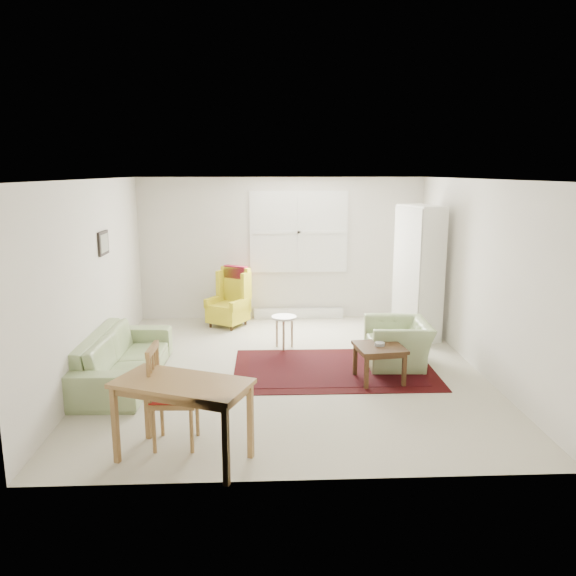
{
  "coord_description": "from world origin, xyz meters",
  "views": [
    {
      "loc": [
        -0.34,
        -7.11,
        2.6
      ],
      "look_at": [
        0.0,
        0.3,
        1.05
      ],
      "focal_mm": 35.0,
      "sensor_mm": 36.0,
      "label": 1
    }
  ],
  "objects_px": {
    "sofa": "(123,348)",
    "desk": "(183,421)",
    "cabinet": "(419,272)",
    "armchair": "(398,339)",
    "wingback_chair": "(228,297)",
    "coffee_table": "(379,363)",
    "stool": "(284,332)",
    "desk_chair": "(175,396)"
  },
  "relations": [
    {
      "from": "sofa",
      "to": "armchair",
      "type": "xyz_separation_m",
      "value": [
        3.59,
        0.45,
        -0.06
      ]
    },
    {
      "from": "wingback_chair",
      "to": "desk_chair",
      "type": "relative_size",
      "value": 1.02
    },
    {
      "from": "sofa",
      "to": "stool",
      "type": "height_order",
      "value": "sofa"
    },
    {
      "from": "sofa",
      "to": "desk_chair",
      "type": "height_order",
      "value": "desk_chair"
    },
    {
      "from": "wingback_chair",
      "to": "coffee_table",
      "type": "xyz_separation_m",
      "value": [
        2.05,
        -2.67,
        -0.27
      ]
    },
    {
      "from": "armchair",
      "to": "coffee_table",
      "type": "bearing_deg",
      "value": -29.67
    },
    {
      "from": "stool",
      "to": "wingback_chair",
      "type": "bearing_deg",
      "value": 125.67
    },
    {
      "from": "wingback_chair",
      "to": "stool",
      "type": "xyz_separation_m",
      "value": [
        0.91,
        -1.27,
        -0.26
      ]
    },
    {
      "from": "stool",
      "to": "cabinet",
      "type": "distance_m",
      "value": 2.33
    },
    {
      "from": "armchair",
      "to": "stool",
      "type": "distance_m",
      "value": 1.72
    },
    {
      "from": "stool",
      "to": "cabinet",
      "type": "xyz_separation_m",
      "value": [
        2.13,
        0.49,
        0.8
      ]
    },
    {
      "from": "desk",
      "to": "cabinet",
      "type": "bearing_deg",
      "value": 49.93
    },
    {
      "from": "coffee_table",
      "to": "sofa",
      "type": "bearing_deg",
      "value": 176.95
    },
    {
      "from": "sofa",
      "to": "cabinet",
      "type": "relative_size",
      "value": 1.01
    },
    {
      "from": "desk_chair",
      "to": "wingback_chair",
      "type": "bearing_deg",
      "value": -1.15
    },
    {
      "from": "cabinet",
      "to": "wingback_chair",
      "type": "bearing_deg",
      "value": 150.89
    },
    {
      "from": "sofa",
      "to": "wingback_chair",
      "type": "relative_size",
      "value": 2.09
    },
    {
      "from": "sofa",
      "to": "armchair",
      "type": "relative_size",
      "value": 2.26
    },
    {
      "from": "armchair",
      "to": "desk",
      "type": "relative_size",
      "value": 0.78
    },
    {
      "from": "cabinet",
      "to": "desk_chair",
      "type": "distance_m",
      "value": 4.8
    },
    {
      "from": "armchair",
      "to": "cabinet",
      "type": "distance_m",
      "value": 1.57
    },
    {
      "from": "stool",
      "to": "desk_chair",
      "type": "bearing_deg",
      "value": -111.31
    },
    {
      "from": "wingback_chair",
      "to": "stool",
      "type": "bearing_deg",
      "value": -22.93
    },
    {
      "from": "coffee_table",
      "to": "desk",
      "type": "relative_size",
      "value": 0.48
    },
    {
      "from": "wingback_chair",
      "to": "desk",
      "type": "bearing_deg",
      "value": -60.26
    },
    {
      "from": "armchair",
      "to": "coffee_table",
      "type": "relative_size",
      "value": 1.63
    },
    {
      "from": "sofa",
      "to": "desk_chair",
      "type": "xyz_separation_m",
      "value": [
        0.91,
        -1.74,
        0.07
      ]
    },
    {
      "from": "sofa",
      "to": "coffee_table",
      "type": "bearing_deg",
      "value": -91.2
    },
    {
      "from": "desk_chair",
      "to": "desk",
      "type": "bearing_deg",
      "value": -157.4
    },
    {
      "from": "cabinet",
      "to": "desk",
      "type": "distance_m",
      "value": 4.97
    },
    {
      "from": "wingback_chair",
      "to": "desk_chair",
      "type": "height_order",
      "value": "wingback_chair"
    },
    {
      "from": "armchair",
      "to": "coffee_table",
      "type": "height_order",
      "value": "armchair"
    },
    {
      "from": "sofa",
      "to": "cabinet",
      "type": "distance_m",
      "value": 4.58
    },
    {
      "from": "armchair",
      "to": "cabinet",
      "type": "relative_size",
      "value": 0.45
    },
    {
      "from": "stool",
      "to": "sofa",
      "type": "bearing_deg",
      "value": -149.27
    },
    {
      "from": "wingback_chair",
      "to": "desk_chair",
      "type": "distance_m",
      "value": 4.24
    },
    {
      "from": "sofa",
      "to": "coffee_table",
      "type": "height_order",
      "value": "sofa"
    },
    {
      "from": "sofa",
      "to": "desk",
      "type": "xyz_separation_m",
      "value": [
        1.03,
        -2.05,
        -0.05
      ]
    },
    {
      "from": "sofa",
      "to": "desk",
      "type": "height_order",
      "value": "sofa"
    },
    {
      "from": "armchair",
      "to": "desk_chair",
      "type": "height_order",
      "value": "desk_chair"
    },
    {
      "from": "cabinet",
      "to": "desk",
      "type": "height_order",
      "value": "cabinet"
    },
    {
      "from": "coffee_table",
      "to": "stool",
      "type": "distance_m",
      "value": 1.81
    }
  ]
}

